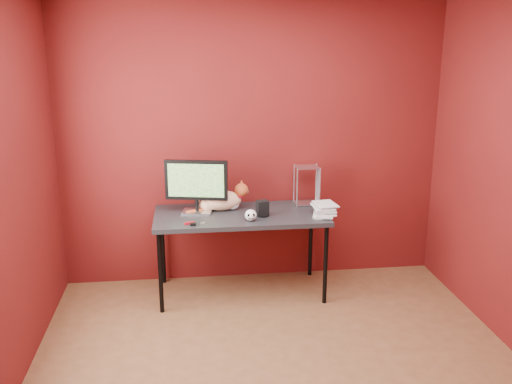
{
  "coord_description": "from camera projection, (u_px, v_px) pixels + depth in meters",
  "views": [
    {
      "loc": [
        -0.6,
        -3.36,
        2.27
      ],
      "look_at": [
        -0.04,
        1.15,
        1.0
      ],
      "focal_mm": 40.0,
      "sensor_mm": 36.0,
      "label": 1
    }
  ],
  "objects": [
    {
      "name": "cat",
      "position": [
        221.0,
        200.0,
        5.06
      ],
      "size": [
        0.56,
        0.22,
        0.26
      ],
      "rotation": [
        0.0,
        0.0,
        0.01
      ],
      "color": "orange",
      "rests_on": "desk"
    },
    {
      "name": "pocket_knife",
      "position": [
        189.0,
        223.0,
        4.7
      ],
      "size": [
        0.09,
        0.05,
        0.02
      ],
      "primitive_type": "cube",
      "rotation": [
        0.0,
        0.0,
        0.32
      ],
      "color": "#A00C19",
      "rests_on": "desk"
    },
    {
      "name": "room",
      "position": [
        285.0,
        173.0,
        3.5
      ],
      "size": [
        3.52,
        3.52,
        2.61
      ],
      "color": "brown",
      "rests_on": "ground"
    },
    {
      "name": "wire_rack",
      "position": [
        307.0,
        185.0,
        5.21
      ],
      "size": [
        0.22,
        0.18,
        0.36
      ],
      "rotation": [
        0.0,
        0.0,
        -0.02
      ],
      "color": "silver",
      "rests_on": "desk"
    },
    {
      "name": "speaker",
      "position": [
        262.0,
        209.0,
        4.9
      ],
      "size": [
        0.12,
        0.12,
        0.14
      ],
      "rotation": [
        0.0,
        0.0,
        0.18
      ],
      "color": "black",
      "rests_on": "desk"
    },
    {
      "name": "book_stack",
      "position": [
        316.0,
        149.0,
        4.78
      ],
      "size": [
        0.23,
        0.27,
        1.16
      ],
      "rotation": [
        0.0,
        0.0,
        -0.07
      ],
      "color": "beige",
      "rests_on": "desk"
    },
    {
      "name": "black_gadget",
      "position": [
        193.0,
        224.0,
        4.66
      ],
      "size": [
        0.05,
        0.03,
        0.02
      ],
      "primitive_type": "cube",
      "rotation": [
        0.0,
        0.0,
        -0.03
      ],
      "color": "black",
      "rests_on": "desk"
    },
    {
      "name": "skull_mug",
      "position": [
        251.0,
        215.0,
        4.77
      ],
      "size": [
        0.1,
        0.1,
        0.1
      ],
      "rotation": [
        0.0,
        0.0,
        -0.04
      ],
      "color": "white",
      "rests_on": "desk"
    },
    {
      "name": "washer",
      "position": [
        203.0,
        223.0,
        4.72
      ],
      "size": [
        0.05,
        0.05,
        0.0
      ],
      "primitive_type": "cylinder",
      "color": "silver",
      "rests_on": "desk"
    },
    {
      "name": "desk",
      "position": [
        241.0,
        219.0,
        4.99
      ],
      "size": [
        1.5,
        0.7,
        0.75
      ],
      "color": "black",
      "rests_on": "ground"
    },
    {
      "name": "monitor",
      "position": [
        196.0,
        184.0,
        4.93
      ],
      "size": [
        0.54,
        0.22,
        0.47
      ],
      "rotation": [
        0.0,
        0.0,
        -0.21
      ],
      "color": "silver",
      "rests_on": "desk"
    }
  ]
}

